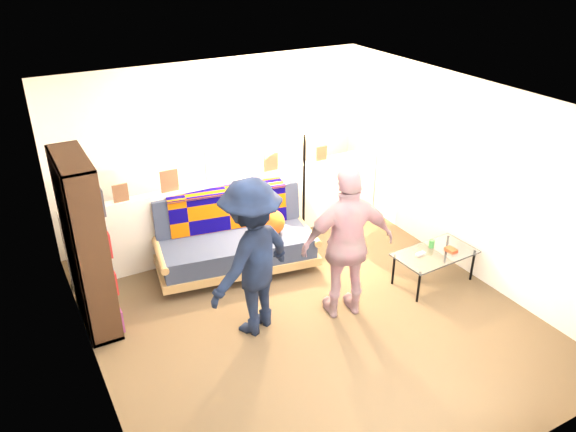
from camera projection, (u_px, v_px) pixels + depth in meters
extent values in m
plane|color=brown|center=(305.00, 312.00, 6.38)|extent=(5.00, 5.00, 0.00)
cube|color=silver|center=(215.00, 147.00, 7.79)|extent=(4.50, 0.10, 2.40)
cube|color=silver|center=(84.00, 276.00, 4.87)|extent=(0.10, 5.00, 2.40)
cube|color=silver|center=(466.00, 178.00, 6.81)|extent=(0.10, 5.00, 2.40)
cube|color=white|center=(308.00, 106.00, 5.30)|extent=(4.50, 5.00, 0.10)
cube|color=silver|center=(238.00, 211.00, 7.56)|extent=(4.45, 0.15, 1.00)
cube|color=brown|center=(121.00, 193.00, 6.62)|extent=(0.18, 0.02, 0.22)
cube|color=brown|center=(169.00, 181.00, 6.87)|extent=(0.22, 0.02, 0.28)
cube|color=white|center=(222.00, 164.00, 7.13)|extent=(0.45, 0.02, 0.45)
cube|color=brown|center=(271.00, 162.00, 7.48)|extent=(0.20, 0.02, 0.26)
cube|color=brown|center=(322.00, 153.00, 7.84)|extent=(0.16, 0.02, 0.20)
cube|color=tan|center=(236.00, 258.00, 7.14)|extent=(2.11, 1.20, 0.10)
cube|color=#2E3A54|center=(237.00, 248.00, 7.01)|extent=(1.98, 1.03, 0.25)
cube|color=#2E3A54|center=(228.00, 212.00, 7.20)|extent=(1.90, 0.55, 0.59)
cylinder|color=tan|center=(160.00, 253.00, 6.73)|extent=(0.24, 0.89, 0.09)
cylinder|color=tan|center=(306.00, 228.00, 7.30)|extent=(0.24, 0.89, 0.09)
cube|color=#090466|center=(230.00, 215.00, 7.13)|extent=(1.51, 0.35, 0.54)
cube|color=#090466|center=(226.00, 190.00, 7.11)|extent=(1.54, 0.50, 0.03)
sphere|color=#E34814|center=(272.00, 222.00, 7.02)|extent=(0.31, 0.31, 0.31)
cube|color=black|center=(70.00, 248.00, 5.76)|extent=(0.02, 0.97, 1.93)
cube|color=black|center=(95.00, 265.00, 5.46)|extent=(0.32, 0.02, 1.93)
cube|color=black|center=(77.00, 226.00, 6.20)|extent=(0.32, 0.02, 1.93)
cube|color=black|center=(69.00, 158.00, 5.40)|extent=(0.32, 0.97, 0.02)
cube|color=black|center=(99.00, 318.00, 6.26)|extent=(0.32, 0.97, 0.04)
cube|color=black|center=(92.00, 281.00, 6.03)|extent=(0.32, 0.92, 0.02)
cube|color=black|center=(85.00, 244.00, 5.83)|extent=(0.32, 0.92, 0.02)
cube|color=black|center=(78.00, 205.00, 5.62)|extent=(0.32, 0.92, 0.02)
cube|color=#B73124|center=(99.00, 303.00, 6.18)|extent=(0.24, 0.90, 0.32)
cube|color=#255AA3|center=(92.00, 267.00, 5.96)|extent=(0.24, 0.90, 0.30)
cube|color=gold|center=(85.00, 229.00, 5.76)|extent=(0.24, 0.90, 0.32)
cube|color=#338D4E|center=(77.00, 189.00, 5.56)|extent=(0.24, 0.90, 0.30)
cylinder|color=black|center=(419.00, 287.00, 6.48)|extent=(0.03, 0.03, 0.40)
cylinder|color=black|center=(472.00, 266.00, 6.90)|extent=(0.03, 0.03, 0.40)
cylinder|color=black|center=(393.00, 270.00, 6.81)|extent=(0.03, 0.03, 0.40)
cylinder|color=black|center=(446.00, 250.00, 7.23)|extent=(0.03, 0.03, 0.40)
cube|color=silver|center=(435.00, 253.00, 6.76)|extent=(1.02, 0.59, 0.02)
cube|color=silver|center=(420.00, 254.00, 6.69)|extent=(0.12, 0.06, 0.03)
cube|color=#D34625|center=(451.00, 250.00, 6.77)|extent=(0.11, 0.14, 0.04)
cylinder|color=#3A8D41|center=(432.00, 244.00, 6.85)|extent=(0.07, 0.07, 0.10)
cylinder|color=black|center=(303.00, 241.00, 7.82)|extent=(0.29, 0.29, 0.03)
cylinder|color=black|center=(304.00, 191.00, 7.47)|extent=(0.04, 0.04, 1.57)
sphere|color=#FFC672|center=(296.00, 143.00, 7.21)|extent=(0.13, 0.13, 0.13)
sphere|color=#FFC672|center=(315.00, 140.00, 7.13)|extent=(0.13, 0.13, 0.13)
sphere|color=#FFC672|center=(305.00, 131.00, 7.21)|extent=(0.13, 0.13, 0.13)
imported|color=black|center=(252.00, 258.00, 5.77)|extent=(1.29, 1.05, 1.74)
imported|color=pink|center=(348.00, 244.00, 6.01)|extent=(1.10, 0.66, 1.75)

